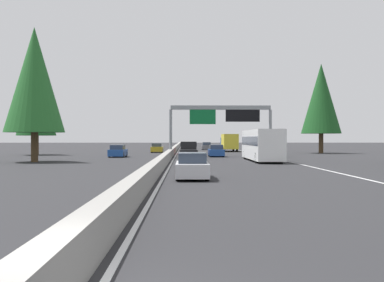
% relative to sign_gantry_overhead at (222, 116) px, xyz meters
% --- Properties ---
extents(ground_plane, '(320.00, 320.00, 0.00)m').
position_rel_sign_gantry_overhead_xyz_m(ground_plane, '(9.41, 6.04, -5.01)').
color(ground_plane, '#262628').
extents(median_barrier, '(180.00, 0.56, 0.90)m').
position_rel_sign_gantry_overhead_xyz_m(median_barrier, '(29.41, 6.34, -4.56)').
color(median_barrier, gray).
rests_on(median_barrier, ground).
extents(shoulder_stripe_right, '(160.00, 0.16, 0.01)m').
position_rel_sign_gantry_overhead_xyz_m(shoulder_stripe_right, '(19.41, -5.48, -5.00)').
color(shoulder_stripe_right, silver).
rests_on(shoulder_stripe_right, ground).
extents(shoulder_stripe_median, '(160.00, 0.16, 0.01)m').
position_rel_sign_gantry_overhead_xyz_m(shoulder_stripe_median, '(19.41, 5.79, -5.00)').
color(shoulder_stripe_median, silver).
rests_on(shoulder_stripe_median, ground).
extents(sign_gantry_overhead, '(0.50, 12.68, 6.29)m').
position_rel_sign_gantry_overhead_xyz_m(sign_gantry_overhead, '(0.00, 0.00, 0.00)').
color(sign_gantry_overhead, gray).
rests_on(sign_gantry_overhead, ground).
extents(sedan_mid_right, '(4.40, 1.80, 1.47)m').
position_rel_sign_gantry_overhead_xyz_m(sedan_mid_right, '(-30.74, 4.13, -4.33)').
color(sedan_mid_right, silver).
rests_on(sedan_mid_right, ground).
extents(bus_distant_a, '(11.50, 2.55, 3.10)m').
position_rel_sign_gantry_overhead_xyz_m(bus_distant_a, '(-10.89, -3.08, -3.29)').
color(bus_distant_a, white).
rests_on(bus_distant_a, ground).
extents(pickup_mid_center, '(5.60, 2.00, 1.86)m').
position_rel_sign_gantry_overhead_xyz_m(pickup_mid_center, '(-2.74, 4.14, -4.09)').
color(pickup_mid_center, black).
rests_on(pickup_mid_center, ground).
extents(sedan_mid_left, '(4.40, 1.80, 1.47)m').
position_rel_sign_gantry_overhead_xyz_m(sedan_mid_left, '(33.07, 0.41, -4.33)').
color(sedan_mid_left, slate).
rests_on(sedan_mid_left, ground).
extents(minivan_distant_b, '(5.00, 1.95, 1.69)m').
position_rel_sign_gantry_overhead_xyz_m(minivan_distant_b, '(9.45, 4.07, -4.06)').
color(minivan_distant_b, maroon).
rests_on(minivan_distant_b, ground).
extents(box_truck_far_right, '(8.50, 2.40, 2.95)m').
position_rel_sign_gantry_overhead_xyz_m(box_truck_far_right, '(21.80, -2.95, -3.40)').
color(box_truck_far_right, gold).
rests_on(box_truck_far_right, ground).
extents(sedan_far_center, '(4.40, 1.80, 1.47)m').
position_rel_sign_gantry_overhead_xyz_m(sedan_far_center, '(-0.30, 0.75, -4.33)').
color(sedan_far_center, '#1E4793').
rests_on(sedan_far_center, ground).
extents(oncoming_near, '(4.40, 1.80, 1.47)m').
position_rel_sign_gantry_overhead_xyz_m(oncoming_near, '(-1.22, 12.64, -4.33)').
color(oncoming_near, '#1E4793').
rests_on(oncoming_near, ground).
extents(oncoming_far, '(4.40, 1.80, 1.47)m').
position_rel_sign_gantry_overhead_xyz_m(oncoming_far, '(16.27, 9.00, -4.33)').
color(oncoming_far, '#AD931E').
rests_on(oncoming_far, ground).
extents(conifer_right_mid, '(5.94, 5.94, 13.49)m').
position_rel_sign_gantry_overhead_xyz_m(conifer_right_mid, '(12.30, -15.91, 3.20)').
color(conifer_right_mid, '#4C3823').
rests_on(conifer_right_mid, ground).
extents(conifer_left_near, '(5.67, 5.67, 12.88)m').
position_rel_sign_gantry_overhead_xyz_m(conifer_left_near, '(-12.58, 18.90, 2.82)').
color(conifer_left_near, '#4C3823').
rests_on(conifer_left_near, ground).
extents(conifer_left_mid, '(5.25, 5.25, 11.94)m').
position_rel_sign_gantry_overhead_xyz_m(conifer_left_mid, '(5.88, 24.71, 2.25)').
color(conifer_left_mid, '#4C3823').
rests_on(conifer_left_mid, ground).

